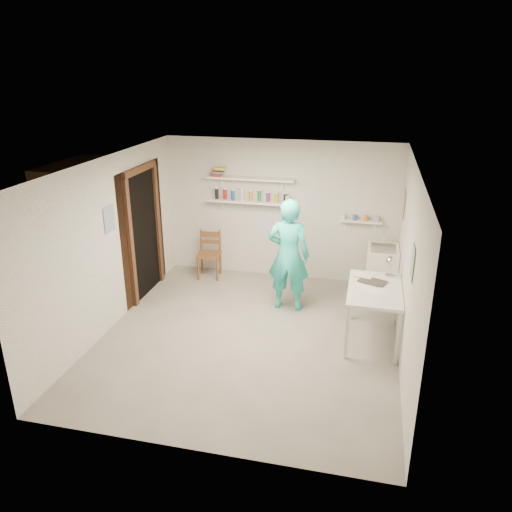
% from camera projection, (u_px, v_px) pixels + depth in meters
% --- Properties ---
extents(floor, '(4.00, 4.50, 0.02)m').
position_uv_depth(floor, '(249.00, 337.00, 6.93)').
color(floor, slate).
rests_on(floor, ground).
extents(ceiling, '(4.00, 4.50, 0.02)m').
position_uv_depth(ceiling, '(249.00, 163.00, 6.07)').
color(ceiling, silver).
rests_on(ceiling, wall_back).
extents(wall_back, '(4.00, 0.02, 2.40)m').
position_uv_depth(wall_back, '(281.00, 210.00, 8.56)').
color(wall_back, silver).
rests_on(wall_back, ground).
extents(wall_front, '(4.00, 0.02, 2.40)m').
position_uv_depth(wall_front, '(188.00, 344.00, 4.45)').
color(wall_front, silver).
rests_on(wall_front, ground).
extents(wall_left, '(0.02, 4.50, 2.40)m').
position_uv_depth(wall_left, '(109.00, 244.00, 6.93)').
color(wall_left, silver).
rests_on(wall_left, ground).
extents(wall_right, '(0.02, 4.50, 2.40)m').
position_uv_depth(wall_right, '(409.00, 269.00, 6.07)').
color(wall_right, silver).
rests_on(wall_right, ground).
extents(doorway_recess, '(0.02, 0.90, 2.00)m').
position_uv_depth(doorway_recess, '(144.00, 235.00, 7.95)').
color(doorway_recess, black).
rests_on(doorway_recess, wall_left).
extents(corridor_box, '(1.40, 1.50, 2.10)m').
position_uv_depth(corridor_box, '(103.00, 228.00, 8.08)').
color(corridor_box, brown).
rests_on(corridor_box, ground).
extents(door_lintel, '(0.06, 1.05, 0.10)m').
position_uv_depth(door_lintel, '(140.00, 169.00, 7.57)').
color(door_lintel, brown).
rests_on(door_lintel, wall_left).
extents(door_jamb_near, '(0.06, 0.10, 2.00)m').
position_uv_depth(door_jamb_near, '(131.00, 245.00, 7.49)').
color(door_jamb_near, brown).
rests_on(door_jamb_near, ground).
extents(door_jamb_far, '(0.06, 0.10, 2.00)m').
position_uv_depth(door_jamb_far, '(158.00, 225.00, 8.40)').
color(door_jamb_far, brown).
rests_on(door_jamb_far, ground).
extents(shelf_lower, '(1.50, 0.22, 0.03)m').
position_uv_depth(shelf_lower, '(251.00, 202.00, 8.49)').
color(shelf_lower, white).
rests_on(shelf_lower, wall_back).
extents(shelf_upper, '(1.50, 0.22, 0.03)m').
position_uv_depth(shelf_upper, '(250.00, 179.00, 8.35)').
color(shelf_upper, white).
rests_on(shelf_upper, wall_back).
extents(ledge_shelf, '(0.70, 0.14, 0.03)m').
position_uv_depth(ledge_shelf, '(360.00, 221.00, 8.22)').
color(ledge_shelf, white).
rests_on(ledge_shelf, wall_back).
extents(poster_left, '(0.01, 0.28, 0.36)m').
position_uv_depth(poster_left, '(109.00, 219.00, 6.84)').
color(poster_left, '#334C7F').
rests_on(poster_left, wall_left).
extents(poster_right_a, '(0.01, 0.34, 0.42)m').
position_uv_depth(poster_right_a, '(404.00, 204.00, 7.59)').
color(poster_right_a, '#995933').
rests_on(poster_right_a, wall_right).
extents(poster_right_b, '(0.01, 0.30, 0.38)m').
position_uv_depth(poster_right_b, '(412.00, 263.00, 5.47)').
color(poster_right_b, '#3F724C').
rests_on(poster_right_b, wall_right).
extents(belfast_sink, '(0.48, 0.60, 0.30)m').
position_uv_depth(belfast_sink, '(383.00, 257.00, 7.85)').
color(belfast_sink, white).
rests_on(belfast_sink, wall_right).
extents(man, '(0.65, 0.44, 1.74)m').
position_uv_depth(man, '(288.00, 255.00, 7.45)').
color(man, '#29CDC3').
rests_on(man, ground).
extents(wall_clock, '(0.31, 0.04, 0.31)m').
position_uv_depth(wall_clock, '(291.00, 232.00, 7.55)').
color(wall_clock, '#F5EBA7').
rests_on(wall_clock, man).
extents(wooden_chair, '(0.44, 0.42, 0.84)m').
position_uv_depth(wooden_chair, '(209.00, 255.00, 8.74)').
color(wooden_chair, brown).
rests_on(wooden_chair, ground).
extents(work_table, '(0.70, 1.17, 0.78)m').
position_uv_depth(work_table, '(373.00, 314.00, 6.71)').
color(work_table, silver).
rests_on(work_table, ground).
extents(desk_lamp, '(0.15, 0.15, 0.15)m').
position_uv_depth(desk_lamp, '(391.00, 261.00, 6.88)').
color(desk_lamp, silver).
rests_on(desk_lamp, work_table).
extents(spray_cans, '(1.31, 0.06, 0.17)m').
position_uv_depth(spray_cans, '(250.00, 196.00, 8.45)').
color(spray_cans, black).
rests_on(spray_cans, shelf_lower).
extents(book_stack, '(0.26, 0.14, 0.14)m').
position_uv_depth(book_stack, '(218.00, 172.00, 8.43)').
color(book_stack, red).
rests_on(book_stack, shelf_upper).
extents(ledge_pots, '(0.48, 0.07, 0.09)m').
position_uv_depth(ledge_pots, '(360.00, 218.00, 8.19)').
color(ledge_pots, silver).
rests_on(ledge_pots, ledge_shelf).
extents(papers, '(0.30, 0.22, 0.02)m').
position_uv_depth(papers, '(375.00, 287.00, 6.57)').
color(papers, silver).
rests_on(papers, work_table).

